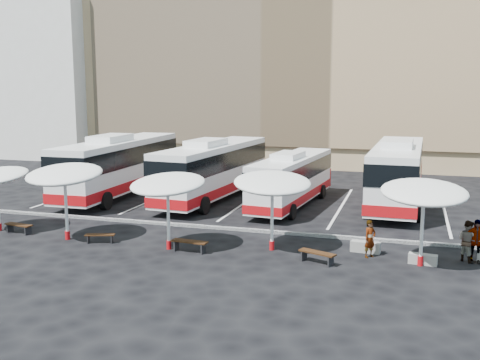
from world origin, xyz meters
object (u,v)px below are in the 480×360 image
(sunshade_1, at_px, (64,175))
(sunshade_4, at_px, (424,192))
(conc_bench_0, at_px, (365,247))
(wood_bench_0, at_px, (19,226))
(wood_bench_2, at_px, (190,243))
(passenger_2, at_px, (476,241))
(passenger_0, at_px, (370,239))
(passenger_1, at_px, (468,241))
(sunshade_3, at_px, (272,183))
(conc_bench_1, at_px, (423,259))
(sunshade_2, at_px, (168,184))
(wood_bench_1, at_px, (100,236))
(bus_3, at_px, (397,171))
(wood_bench_3, at_px, (317,255))
(bus_1, at_px, (213,168))
(bus_2, at_px, (292,178))
(bus_0, at_px, (120,164))

(sunshade_1, relative_size, sunshade_4, 0.98)
(conc_bench_0, bearing_deg, wood_bench_0, -174.16)
(wood_bench_2, bearing_deg, conc_bench_0, 16.59)
(conc_bench_0, distance_m, passenger_2, 4.53)
(sunshade_4, height_order, passenger_2, sunshade_4)
(passenger_0, xyz_separation_m, passenger_1, (3.97, 0.62, 0.06))
(sunshade_3, relative_size, passenger_1, 2.57)
(conc_bench_1, bearing_deg, passenger_1, 28.58)
(conc_bench_0, distance_m, conc_bench_1, 2.63)
(sunshade_2, relative_size, wood_bench_1, 2.71)
(conc_bench_0, height_order, passenger_0, passenger_0)
(conc_bench_0, xyz_separation_m, passenger_2, (4.48, -0.19, 0.68))
(bus_3, relative_size, conc_bench_0, 10.23)
(sunshade_3, xyz_separation_m, wood_bench_3, (2.27, -1.35, -2.68))
(bus_1, bearing_deg, passenger_0, -38.09)
(sunshade_3, height_order, passenger_2, sunshade_3)
(sunshade_3, distance_m, sunshade_4, 6.38)
(passenger_2, bearing_deg, passenger_1, 156.41)
(passenger_0, relative_size, passenger_1, 0.93)
(sunshade_3, bearing_deg, passenger_1, 5.31)
(bus_3, bearing_deg, bus_2, -159.18)
(wood_bench_1, height_order, wood_bench_2, wood_bench_2)
(wood_bench_2, distance_m, conc_bench_1, 9.96)
(bus_3, distance_m, sunshade_2, 16.21)
(sunshade_3, bearing_deg, wood_bench_2, -158.15)
(bus_1, xyz_separation_m, conc_bench_0, (10.47, -9.30, -1.81))
(wood_bench_1, height_order, passenger_1, passenger_1)
(sunshade_4, distance_m, passenger_2, 3.24)
(bus_0, relative_size, bus_2, 1.21)
(sunshade_3, bearing_deg, bus_0, 143.26)
(sunshade_4, xyz_separation_m, passenger_1, (1.89, 1.19, -2.18))
(bus_2, distance_m, wood_bench_2, 11.38)
(wood_bench_3, bearing_deg, sunshade_4, 12.71)
(wood_bench_1, bearing_deg, bus_2, 57.69)
(bus_1, distance_m, conc_bench_1, 16.64)
(bus_2, height_order, conc_bench_0, bus_2)
(sunshade_2, xyz_separation_m, passenger_1, (12.74, 2.00, -2.10))
(wood_bench_0, bearing_deg, sunshade_2, -2.49)
(wood_bench_0, distance_m, wood_bench_2, 9.42)
(sunshade_1, height_order, sunshade_4, sunshade_1)
(wood_bench_1, height_order, conc_bench_0, conc_bench_0)
(wood_bench_1, relative_size, conc_bench_1, 1.25)
(wood_bench_2, bearing_deg, sunshade_3, 21.85)
(wood_bench_3, relative_size, passenger_1, 0.94)
(passenger_0, bearing_deg, sunshade_4, -64.94)
(bus_3, height_order, sunshade_4, bus_3)
(passenger_0, distance_m, passenger_2, 4.29)
(bus_2, bearing_deg, bus_1, -179.44)
(conc_bench_0, bearing_deg, wood_bench_2, -163.41)
(sunshade_2, bearing_deg, bus_0, 127.81)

